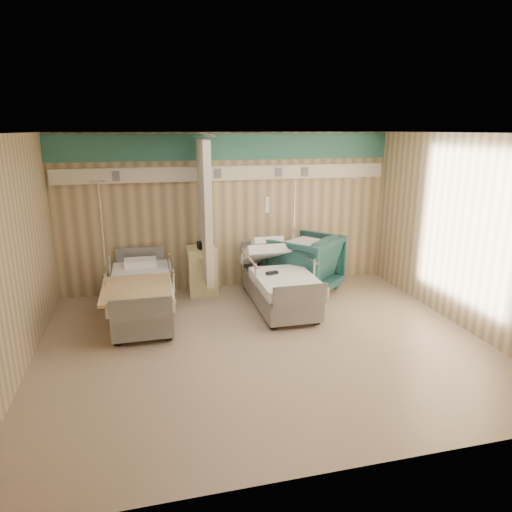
# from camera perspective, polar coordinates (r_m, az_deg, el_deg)

# --- Properties ---
(ground) EXTENTS (6.00, 5.00, 0.00)m
(ground) POSITION_cam_1_polar(r_m,az_deg,el_deg) (6.39, 0.93, -10.89)
(ground) COLOR #9E846D
(ground) RESTS_ON ground
(room_walls) EXTENTS (6.04, 5.04, 2.82)m
(room_walls) POSITION_cam_1_polar(r_m,az_deg,el_deg) (6.04, 0.11, 6.20)
(room_walls) COLOR tan
(room_walls) RESTS_ON ground
(bed_right) EXTENTS (1.00, 2.16, 0.63)m
(bed_right) POSITION_cam_1_polar(r_m,az_deg,el_deg) (7.57, 2.84, -3.98)
(bed_right) COLOR white
(bed_right) RESTS_ON ground
(bed_left) EXTENTS (1.00, 2.16, 0.63)m
(bed_left) POSITION_cam_1_polar(r_m,az_deg,el_deg) (7.28, -14.06, -5.25)
(bed_left) COLOR white
(bed_left) RESTS_ON ground
(bedside_cabinet) EXTENTS (0.50, 0.48, 0.85)m
(bedside_cabinet) POSITION_cam_1_polar(r_m,az_deg,el_deg) (8.15, -6.74, -1.81)
(bedside_cabinet) COLOR beige
(bedside_cabinet) RESTS_ON ground
(visitor_armchair) EXTENTS (1.58, 1.59, 1.04)m
(visitor_armchair) POSITION_cam_1_polar(r_m,az_deg,el_deg) (8.24, 6.01, -0.91)
(visitor_armchair) COLOR #1D4949
(visitor_armchair) RESTS_ON ground
(waffle_blanket) EXTENTS (0.87, 0.85, 0.07)m
(waffle_blanket) POSITION_cam_1_polar(r_m,az_deg,el_deg) (8.08, 6.30, 2.81)
(waffle_blanket) COLOR white
(waffle_blanket) RESTS_ON visitor_armchair
(iv_stand_right) EXTENTS (0.36, 0.36, 2.03)m
(iv_stand_right) POSITION_cam_1_polar(r_m,az_deg,el_deg) (8.38, 4.62, -1.33)
(iv_stand_right) COLOR silver
(iv_stand_right) RESTS_ON ground
(iv_stand_left) EXTENTS (0.37, 0.37, 2.06)m
(iv_stand_left) POSITION_cam_1_polar(r_m,az_deg,el_deg) (8.07, -18.13, -2.70)
(iv_stand_left) COLOR silver
(iv_stand_left) RESTS_ON ground
(call_remote) EXTENTS (0.21, 0.13, 0.04)m
(call_remote) POSITION_cam_1_polar(r_m,az_deg,el_deg) (7.22, 2.01, -2.12)
(call_remote) COLOR black
(call_remote) RESTS_ON bed_right
(tan_blanket) EXTENTS (0.97, 1.22, 0.04)m
(tan_blanket) POSITION_cam_1_polar(r_m,az_deg,el_deg) (6.74, -14.71, -3.97)
(tan_blanket) COLOR tan
(tan_blanket) RESTS_ON bed_left
(toiletry_bag) EXTENTS (0.26, 0.19, 0.13)m
(toiletry_bag) POSITION_cam_1_polar(r_m,az_deg,el_deg) (7.93, -6.44, 1.39)
(toiletry_bag) COLOR black
(toiletry_bag) RESTS_ON bedside_cabinet
(white_cup) EXTENTS (0.10, 0.10, 0.12)m
(white_cup) POSITION_cam_1_polar(r_m,az_deg,el_deg) (8.02, -7.18, 1.49)
(white_cup) COLOR white
(white_cup) RESTS_ON bedside_cabinet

